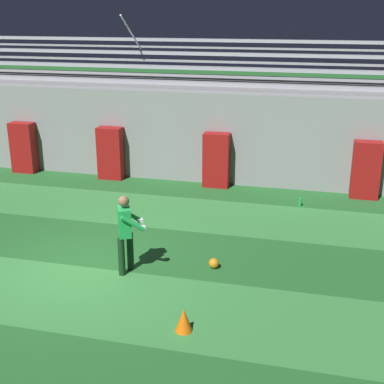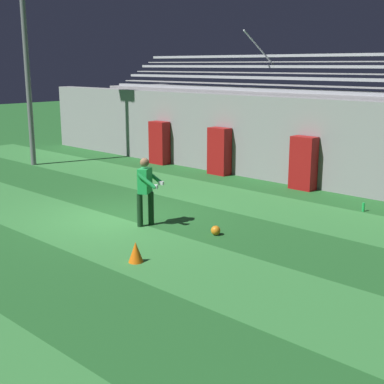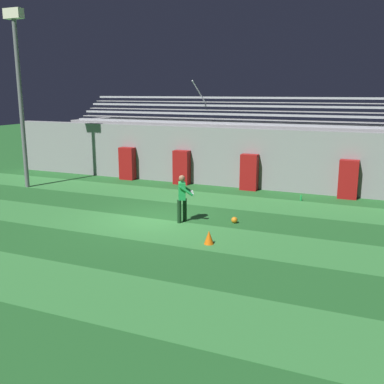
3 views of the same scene
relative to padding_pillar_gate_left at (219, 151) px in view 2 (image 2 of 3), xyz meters
name	(u,v)px [view 2 (image 2 of 3)]	position (x,y,z in m)	size (l,w,h in m)	color
ground_plane	(120,217)	(1.72, -5.95, -0.83)	(80.00, 80.00, 0.00)	#236028
turf_stripe_mid	(80,227)	(1.72, -7.20, -0.83)	(28.00, 2.37, 0.01)	#38843D
turf_stripe_far	(210,194)	(1.72, -2.45, -0.83)	(28.00, 2.37, 0.01)	#38843D
back_wall	(269,138)	(1.72, 0.55, 0.57)	(24.00, 0.60, 2.80)	gray
padding_pillar_gate_left	(219,151)	(0.00, 0.00, 0.00)	(0.79, 0.44, 1.66)	maroon
padding_pillar_gate_right	(303,163)	(3.43, 0.00, 0.00)	(0.79, 0.44, 1.66)	maroon
padding_pillar_far_left	(159,143)	(-3.08, 0.00, 0.00)	(0.79, 0.44, 1.66)	maroon
bleacher_stand	(301,130)	(1.72, 2.54, 0.67)	(18.00, 3.35, 5.03)	gray
floodlight_pole	(24,29)	(-6.51, -3.54, 4.26)	(0.90, 0.36, 8.06)	slate
goalkeeper	(146,187)	(2.77, -6.00, 0.12)	(0.68, 0.72, 1.67)	#143319
soccer_ball	(216,230)	(4.48, -5.41, -0.72)	(0.22, 0.22, 0.22)	orange
traffic_cone	(136,252)	(4.46, -7.81, -0.62)	(0.30, 0.30, 0.42)	orange
water_bottle	(363,207)	(6.04, -1.18, -0.71)	(0.07, 0.07, 0.24)	green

